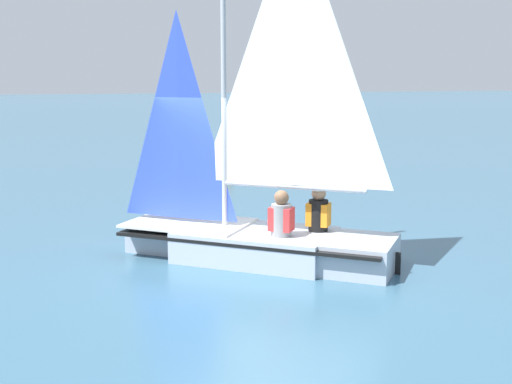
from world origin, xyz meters
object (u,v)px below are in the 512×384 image
sailboat_main (258,212)px  buoy_marker (225,172)px  sailor_helm (281,226)px  sailor_crew (318,221)px

sailboat_main → buoy_marker: (7.97, -2.45, -0.56)m
sailboat_main → buoy_marker: size_ratio=4.00×
sailor_helm → sailor_crew: size_ratio=1.00×
sailboat_main → sailor_crew: bearing=-160.7°
sailboat_main → buoy_marker: sailboat_main is taller
buoy_marker → sailboat_main: bearing=162.9°
sailboat_main → buoy_marker: bearing=-62.3°
sailboat_main → sailor_crew: 0.93m
sailor_helm → sailor_crew: bearing=-129.1°
sailor_crew → buoy_marker: buoy_marker is taller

